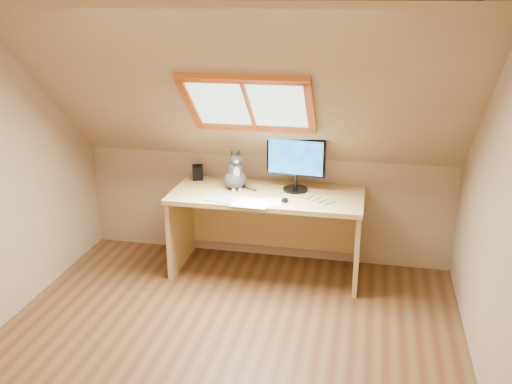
# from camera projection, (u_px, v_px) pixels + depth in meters

# --- Properties ---
(ground) EXTENTS (3.50, 3.50, 0.00)m
(ground) POSITION_uv_depth(u_px,v_px,m) (218.00, 359.00, 4.02)
(ground) COLOR brown
(ground) RESTS_ON ground
(room_shell) EXTENTS (3.52, 3.52, 2.41)m
(room_shell) POSITION_uv_depth(u_px,v_px,m) (209.00, 169.00, 3.46)
(room_shell) COLOR tan
(room_shell) RESTS_ON ground
(desk) EXTENTS (1.69, 0.74, 0.77)m
(desk) POSITION_uv_depth(u_px,v_px,m) (268.00, 215.00, 5.17)
(desk) COLOR tan
(desk) RESTS_ON ground
(monitor) EXTENTS (0.53, 0.22, 0.48)m
(monitor) POSITION_uv_depth(u_px,v_px,m) (296.00, 161.00, 4.99)
(monitor) COLOR black
(monitor) RESTS_ON desk
(cat) EXTENTS (0.28, 0.30, 0.37)m
(cat) POSITION_uv_depth(u_px,v_px,m) (235.00, 174.00, 5.10)
(cat) COLOR #4C4643
(cat) RESTS_ON desk
(desk_speaker) EXTENTS (0.12, 0.12, 0.14)m
(desk_speaker) POSITION_uv_depth(u_px,v_px,m) (198.00, 172.00, 5.37)
(desk_speaker) COLOR black
(desk_speaker) RESTS_ON desk
(graphics_tablet) EXTENTS (0.30, 0.24, 0.01)m
(graphics_tablet) POSITION_uv_depth(u_px,v_px,m) (222.00, 199.00, 4.87)
(graphics_tablet) COLOR #B2B2B7
(graphics_tablet) RESTS_ON desk
(mouse) EXTENTS (0.06, 0.10, 0.03)m
(mouse) POSITION_uv_depth(u_px,v_px,m) (285.00, 200.00, 4.81)
(mouse) COLOR black
(mouse) RESTS_ON desk
(papers) EXTENTS (0.35, 0.30, 0.01)m
(papers) POSITION_uv_depth(u_px,v_px,m) (258.00, 202.00, 4.79)
(papers) COLOR white
(papers) RESTS_ON desk
(cables) EXTENTS (0.51, 0.26, 0.01)m
(cables) POSITION_uv_depth(u_px,v_px,m) (308.00, 200.00, 4.84)
(cables) COLOR silver
(cables) RESTS_ON desk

